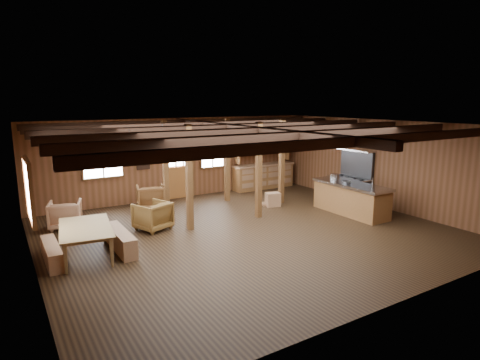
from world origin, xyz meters
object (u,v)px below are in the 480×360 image
Objects in this scene: commercial_range at (350,185)px; armchair_a at (153,216)px; armchair_b at (151,197)px; kitchen_island at (351,198)px; dining_table at (88,241)px; armchair_c at (65,215)px.

armchair_a is (-6.71, 0.64, -0.22)m from commercial_range.
armchair_b is (0.66, 2.05, 0.01)m from armchair_a.
kitchen_island is at bearing 142.23° from armchair_a.
dining_table is (-8.55, -0.39, -0.26)m from commercial_range.
armchair_c is at bearing 28.32° from armchair_b.
kitchen_island reaches higher than armchair_a.
dining_table is at bearing 107.95° from armchair_c.
armchair_b is (-5.00, 3.71, -0.09)m from kitchen_island.
armchair_b reaches higher than armchair_a.
dining_table is at bearing 64.77° from armchair_b.
kitchen_island reaches higher than armchair_c.
dining_table is (-7.50, 0.64, -0.14)m from kitchen_island.
armchair_c reaches higher than dining_table.
dining_table is at bearing 175.23° from kitchen_island.
kitchen_island is 1.47m from commercial_range.
armchair_a reaches higher than armchair_c.
dining_table is 2.11m from armchair_a.
kitchen_island is 1.40× the size of commercial_range.
dining_table is at bearing -177.41° from commercial_range.
dining_table is 2.40m from armchair_c.
armchair_b is at bearing -150.52° from armchair_c.
armchair_b is at bearing 156.07° from commercial_range.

